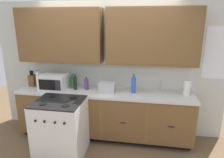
# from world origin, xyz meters

# --- Properties ---
(ground_plane) EXTENTS (8.00, 8.00, 0.00)m
(ground_plane) POSITION_xyz_m (0.00, 0.00, 0.00)
(ground_plane) COLOR brown
(wall_unit) EXTENTS (4.36, 0.40, 2.49)m
(wall_unit) POSITION_xyz_m (0.00, 0.50, 1.66)
(wall_unit) COLOR silver
(wall_unit) RESTS_ON ground_plane
(counter_run) EXTENTS (3.19, 0.64, 0.91)m
(counter_run) POSITION_xyz_m (0.00, 0.30, 0.47)
(counter_run) COLOR black
(counter_run) RESTS_ON ground_plane
(stove_range) EXTENTS (0.76, 0.68, 0.95)m
(stove_range) POSITION_xyz_m (-0.59, -0.33, 0.47)
(stove_range) COLOR white
(stove_range) RESTS_ON ground_plane
(microwave) EXTENTS (0.48, 0.37, 0.28)m
(microwave) POSITION_xyz_m (-0.94, 0.27, 1.05)
(microwave) COLOR white
(microwave) RESTS_ON counter_run
(toaster) EXTENTS (0.28, 0.18, 0.19)m
(toaster) POSITION_xyz_m (0.07, 0.26, 1.01)
(toaster) COLOR #B7B7BC
(toaster) RESTS_ON counter_run
(knife_block) EXTENTS (0.11, 0.14, 0.31)m
(knife_block) POSITION_xyz_m (-1.44, 0.39, 1.03)
(knife_block) COLOR brown
(knife_block) RESTS_ON counter_run
(sink_faucet) EXTENTS (0.02, 0.02, 0.20)m
(sink_faucet) POSITION_xyz_m (1.01, 0.51, 1.01)
(sink_faucet) COLOR #B2B5BA
(sink_faucet) RESTS_ON counter_run
(paper_towel_roll) EXTENTS (0.12, 0.12, 0.26)m
(paper_towel_roll) POSITION_xyz_m (1.44, 0.37, 1.04)
(paper_towel_roll) COLOR white
(paper_towel_roll) RESTS_ON counter_run
(bottle_clear) EXTENTS (0.07, 0.07, 0.34)m
(bottle_clear) POSITION_xyz_m (-1.28, 0.32, 1.08)
(bottle_clear) COLOR silver
(bottle_clear) RESTS_ON counter_run
(bottle_dark) EXTENTS (0.07, 0.07, 0.30)m
(bottle_dark) POSITION_xyz_m (-0.54, 0.32, 1.06)
(bottle_dark) COLOR black
(bottle_dark) RESTS_ON counter_run
(bottle_violet) EXTENTS (0.08, 0.08, 0.24)m
(bottle_violet) POSITION_xyz_m (-0.34, 0.36, 1.03)
(bottle_violet) COLOR #663384
(bottle_violet) RESTS_ON counter_run
(bottle_green) EXTENTS (0.08, 0.08, 0.26)m
(bottle_green) POSITION_xyz_m (-0.63, 0.44, 1.04)
(bottle_green) COLOR #237A38
(bottle_green) RESTS_ON counter_run
(bottle_blue) EXTENTS (0.08, 0.08, 0.33)m
(bottle_blue) POSITION_xyz_m (0.53, 0.32, 1.07)
(bottle_blue) COLOR blue
(bottle_blue) RESTS_ON counter_run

